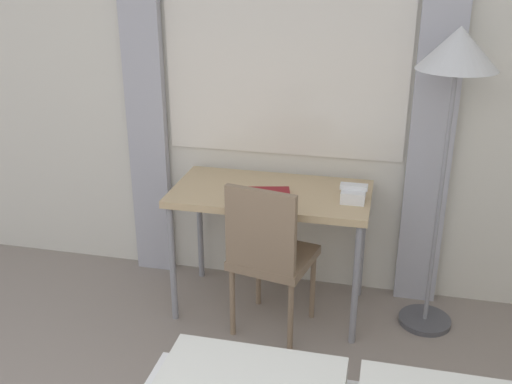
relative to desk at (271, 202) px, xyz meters
The scene contains 6 objects.
wall_back_with_window 0.77m from the desk, 106.28° to the left, with size 5.18×0.13×2.70m.
desk is the anchor object (origin of this frame).
desk_chair 0.31m from the desk, 80.34° to the right, with size 0.47×0.47×0.89m.
standing_lamp 1.17m from the desk, ahead, with size 0.40×0.40×1.65m.
telephone 0.47m from the desk, ahead, with size 0.14×0.17×0.09m.
book 0.12m from the desk, 85.72° to the right, with size 0.26×0.21×0.02m.
Camera 1 is at (0.73, -0.28, 1.99)m, focal length 42.00 mm.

